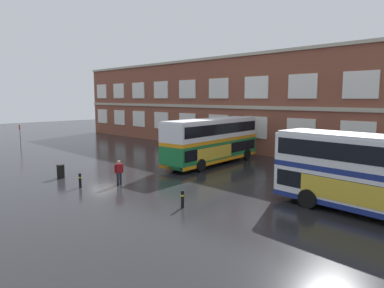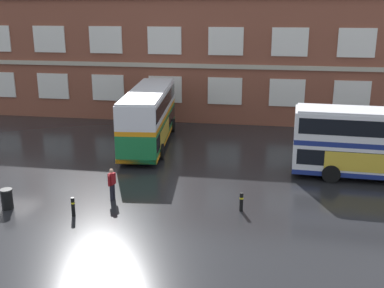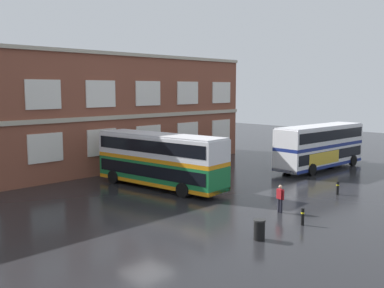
% 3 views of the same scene
% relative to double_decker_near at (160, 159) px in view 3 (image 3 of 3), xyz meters
% --- Properties ---
extents(ground_plane, '(120.00, 120.00, 0.00)m').
position_rel_double_decker_near_xyz_m(ground_plane, '(-6.97, -4.85, -2.15)').
color(ground_plane, black).
extents(double_decker_near, '(3.70, 11.20, 4.07)m').
position_rel_double_decker_near_xyz_m(double_decker_near, '(0.00, 0.00, 0.00)').
color(double_decker_near, '#197038').
rests_on(double_decker_near, ground).
extents(double_decker_middle, '(11.11, 3.26, 4.07)m').
position_rel_double_decker_near_xyz_m(double_decker_middle, '(15.53, -4.63, 0.00)').
color(double_decker_middle, silver).
rests_on(double_decker_middle, ground).
extents(waiting_passenger, '(0.33, 0.64, 1.70)m').
position_rel_double_decker_near_xyz_m(waiting_passenger, '(0.66, -10.20, -1.22)').
color(waiting_passenger, black).
rests_on(waiting_passenger, ground).
extents(station_litter_bin, '(0.60, 0.60, 1.03)m').
position_rel_double_decker_near_xyz_m(station_litter_bin, '(-4.13, -12.19, -1.63)').
color(station_litter_bin, black).
rests_on(station_litter_bin, ground).
extents(safety_bollard_west, '(0.19, 0.19, 0.95)m').
position_rel_double_decker_near_xyz_m(safety_bollard_west, '(-0.53, -12.46, -1.66)').
color(safety_bollard_west, black).
rests_on(safety_bollard_west, ground).
extents(safety_bollard_east, '(0.19, 0.19, 0.95)m').
position_rel_double_decker_near_xyz_m(safety_bollard_east, '(7.38, -10.52, -1.66)').
color(safety_bollard_east, black).
rests_on(safety_bollard_east, ground).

